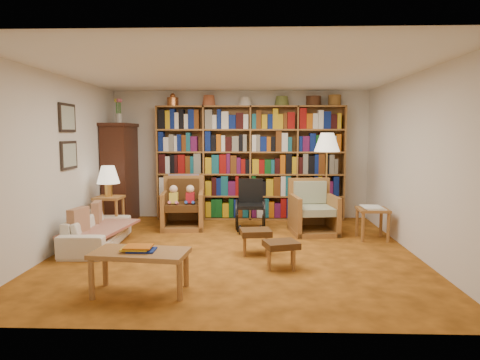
{
  "coord_description": "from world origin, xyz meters",
  "views": [
    {
      "loc": [
        0.28,
        -5.96,
        1.67
      ],
      "look_at": [
        0.06,
        0.6,
        0.96
      ],
      "focal_mm": 32.0,
      "sensor_mm": 36.0,
      "label": 1
    }
  ],
  "objects_px": {
    "side_table_papers": "(373,213)",
    "wheelchair": "(251,207)",
    "coffee_table": "(140,256)",
    "footstool_a": "(256,234)",
    "armchair_leather": "(184,206)",
    "armchair_sage": "(313,212)",
    "footstool_b": "(281,246)",
    "side_table_lamp": "(109,206)",
    "floor_lamp": "(327,146)",
    "sofa": "(97,231)"
  },
  "relations": [
    {
      "from": "footstool_a",
      "to": "coffee_table",
      "type": "height_order",
      "value": "coffee_table"
    },
    {
      "from": "coffee_table",
      "to": "sofa",
      "type": "bearing_deg",
      "value": 121.81
    },
    {
      "from": "footstool_b",
      "to": "coffee_table",
      "type": "height_order",
      "value": "coffee_table"
    },
    {
      "from": "wheelchair",
      "to": "footstool_b",
      "type": "distance_m",
      "value": 2.17
    },
    {
      "from": "armchair_leather",
      "to": "side_table_papers",
      "type": "bearing_deg",
      "value": -13.9
    },
    {
      "from": "armchair_leather",
      "to": "footstool_b",
      "type": "xyz_separation_m",
      "value": [
        1.59,
        -2.3,
        -0.1
      ]
    },
    {
      "from": "side_table_papers",
      "to": "footstool_b",
      "type": "height_order",
      "value": "side_table_papers"
    },
    {
      "from": "armchair_leather",
      "to": "side_table_papers",
      "type": "relative_size",
      "value": 1.77
    },
    {
      "from": "side_table_papers",
      "to": "coffee_table",
      "type": "distance_m",
      "value": 3.89
    },
    {
      "from": "side_table_lamp",
      "to": "side_table_papers",
      "type": "distance_m",
      "value": 4.31
    },
    {
      "from": "side_table_lamp",
      "to": "footstool_b",
      "type": "distance_m",
      "value": 3.3
    },
    {
      "from": "wheelchair",
      "to": "sofa",
      "type": "bearing_deg",
      "value": -152.63
    },
    {
      "from": "sofa",
      "to": "side_table_lamp",
      "type": "distance_m",
      "value": 0.87
    },
    {
      "from": "footstool_b",
      "to": "coffee_table",
      "type": "xyz_separation_m",
      "value": [
        -1.52,
        -0.89,
        0.11
      ]
    },
    {
      "from": "sofa",
      "to": "wheelchair",
      "type": "xyz_separation_m",
      "value": [
        2.26,
        1.17,
        0.17
      ]
    },
    {
      "from": "side_table_lamp",
      "to": "armchair_leather",
      "type": "distance_m",
      "value": 1.28
    },
    {
      "from": "armchair_leather",
      "to": "footstool_a",
      "type": "distance_m",
      "value": 2.13
    },
    {
      "from": "sofa",
      "to": "footstool_a",
      "type": "distance_m",
      "value": 2.38
    },
    {
      "from": "floor_lamp",
      "to": "footstool_a",
      "type": "bearing_deg",
      "value": -126.13
    },
    {
      "from": "armchair_leather",
      "to": "side_table_lamp",
      "type": "bearing_deg",
      "value": -156.33
    },
    {
      "from": "side_table_papers",
      "to": "footstool_a",
      "type": "relative_size",
      "value": 1.15
    },
    {
      "from": "sofa",
      "to": "side_table_papers",
      "type": "bearing_deg",
      "value": -84.83
    },
    {
      "from": "wheelchair",
      "to": "coffee_table",
      "type": "relative_size",
      "value": 0.86
    },
    {
      "from": "armchair_sage",
      "to": "side_table_papers",
      "type": "bearing_deg",
      "value": -27.38
    },
    {
      "from": "armchair_sage",
      "to": "coffee_table",
      "type": "xyz_separation_m",
      "value": [
        -2.18,
        -2.86,
        0.05
      ]
    },
    {
      "from": "side_table_lamp",
      "to": "wheelchair",
      "type": "height_order",
      "value": "wheelchair"
    },
    {
      "from": "sofa",
      "to": "footstool_a",
      "type": "height_order",
      "value": "sofa"
    },
    {
      "from": "side_table_lamp",
      "to": "footstool_a",
      "type": "relative_size",
      "value": 1.37
    },
    {
      "from": "armchair_leather",
      "to": "armchair_sage",
      "type": "relative_size",
      "value": 1.03
    },
    {
      "from": "footstool_a",
      "to": "armchair_sage",
      "type": "bearing_deg",
      "value": 54.72
    },
    {
      "from": "sofa",
      "to": "side_table_lamp",
      "type": "bearing_deg",
      "value": 4.31
    },
    {
      "from": "side_table_papers",
      "to": "wheelchair",
      "type": "bearing_deg",
      "value": 162.69
    },
    {
      "from": "coffee_table",
      "to": "floor_lamp",
      "type": "bearing_deg",
      "value": 52.44
    },
    {
      "from": "wheelchair",
      "to": "floor_lamp",
      "type": "distance_m",
      "value": 1.7
    },
    {
      "from": "sofa",
      "to": "armchair_sage",
      "type": "bearing_deg",
      "value": -75.43
    },
    {
      "from": "floor_lamp",
      "to": "footstool_a",
      "type": "height_order",
      "value": "floor_lamp"
    },
    {
      "from": "wheelchair",
      "to": "armchair_sage",
      "type": "bearing_deg",
      "value": -8.0
    },
    {
      "from": "armchair_leather",
      "to": "coffee_table",
      "type": "xyz_separation_m",
      "value": [
        0.07,
        -3.18,
        0.01
      ]
    },
    {
      "from": "sofa",
      "to": "footstool_b",
      "type": "relative_size",
      "value": 3.29
    },
    {
      "from": "coffee_table",
      "to": "footstool_a",
      "type": "bearing_deg",
      "value": 50.87
    },
    {
      "from": "side_table_lamp",
      "to": "armchair_leather",
      "type": "xyz_separation_m",
      "value": [
        1.17,
        0.51,
        -0.09
      ]
    },
    {
      "from": "armchair_leather",
      "to": "floor_lamp",
      "type": "relative_size",
      "value": 0.55
    },
    {
      "from": "floor_lamp",
      "to": "coffee_table",
      "type": "height_order",
      "value": "floor_lamp"
    },
    {
      "from": "side_table_lamp",
      "to": "floor_lamp",
      "type": "distance_m",
      "value": 3.85
    },
    {
      "from": "floor_lamp",
      "to": "side_table_papers",
      "type": "xyz_separation_m",
      "value": [
        0.61,
        -0.78,
        -1.04
      ]
    },
    {
      "from": "armchair_leather",
      "to": "floor_lamp",
      "type": "bearing_deg",
      "value": 0.09
    },
    {
      "from": "floor_lamp",
      "to": "footstool_a",
      "type": "relative_size",
      "value": 3.68
    },
    {
      "from": "sofa",
      "to": "footstool_a",
      "type": "relative_size",
      "value": 3.46
    },
    {
      "from": "wheelchair",
      "to": "floor_lamp",
      "type": "bearing_deg",
      "value": 7.55
    },
    {
      "from": "armchair_sage",
      "to": "wheelchair",
      "type": "height_order",
      "value": "armchair_sage"
    }
  ]
}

